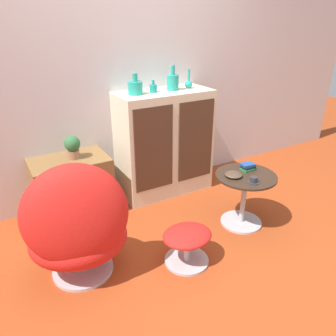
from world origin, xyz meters
name	(u,v)px	position (x,y,z in m)	size (l,w,h in m)	color
ground_plane	(200,257)	(0.00, 0.00, 0.00)	(12.00, 12.00, 0.00)	#9E3D19
wall_back	(123,66)	(0.00, 1.37, 1.30)	(6.40, 0.06, 2.60)	silver
sideboard	(164,143)	(0.31, 1.12, 0.54)	(0.95, 0.45, 1.07)	beige
tv_console	(73,187)	(-0.67, 1.12, 0.28)	(0.68, 0.45, 0.57)	brown
egg_chair	(78,228)	(-0.85, 0.26, 0.42)	(0.81, 0.76, 0.93)	#B7B7BC
ottoman	(187,240)	(-0.12, 0.01, 0.20)	(0.38, 0.34, 0.29)	#B7B7BC
coffee_table	(244,194)	(0.60, 0.20, 0.31)	(0.53, 0.53, 0.49)	#B7B7BC
vase_leftmost	(135,87)	(0.01, 1.12, 1.14)	(0.13, 0.13, 0.19)	teal
vase_inner_left	(153,88)	(0.19, 1.12, 1.11)	(0.07, 0.07, 0.11)	teal
vase_inner_right	(173,82)	(0.41, 1.12, 1.15)	(0.12, 0.12, 0.23)	teal
vase_rightmost	(189,83)	(0.59, 1.12, 1.12)	(0.08, 0.08, 0.19)	teal
potted_plant	(73,146)	(-0.62, 1.12, 0.68)	(0.14, 0.14, 0.21)	#996B4C
teacup	(254,180)	(0.55, 0.07, 0.51)	(0.10, 0.10, 0.05)	#2D2D33
book_stack	(248,167)	(0.68, 0.27, 0.52)	(0.12, 0.10, 0.06)	#237038
bowl	(234,175)	(0.48, 0.23, 0.51)	(0.15, 0.15, 0.04)	#4C3828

